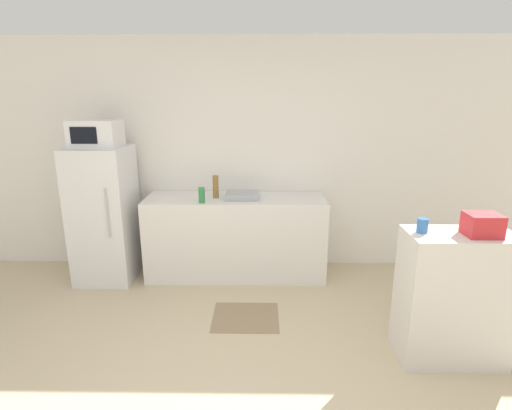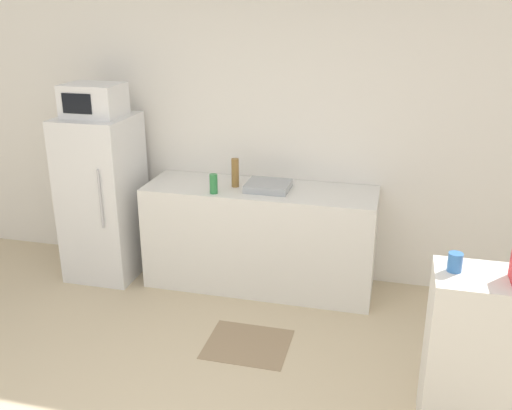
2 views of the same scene
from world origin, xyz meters
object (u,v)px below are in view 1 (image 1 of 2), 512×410
microwave (96,134)px  refrigerator (105,214)px  jar (422,226)px  bottle_tall (216,187)px  basket (482,225)px  bottle_short (202,195)px

microwave → refrigerator: bearing=72.2°
refrigerator → jar: size_ratio=13.89×
bottle_tall → basket: basket is taller
bottle_tall → bottle_short: bottle_tall is taller
basket → jar: size_ratio=2.18×
bottle_short → basket: 2.54m
bottle_short → jar: jar is taller
bottle_short → basket: bearing=-31.4°
refrigerator → microwave: (-0.00, -0.00, 0.87)m
refrigerator → jar: bearing=-25.8°
refrigerator → bottle_tall: 1.24m
microwave → bottle_tall: size_ratio=1.94×
bottle_short → jar: bearing=-35.3°
bottle_tall → basket: 2.56m
refrigerator → bottle_tall: size_ratio=5.98×
bottle_short → microwave: bearing=173.6°
bottle_short → refrigerator: bearing=173.6°
jar → basket: bearing=-9.6°
refrigerator → bottle_short: 1.12m
microwave → basket: (3.25, -1.44, -0.50)m
microwave → basket: bearing=-24.0°
refrigerator → bottle_short: (1.08, -0.12, 0.25)m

